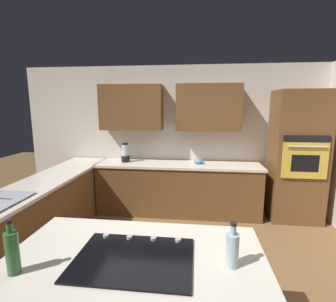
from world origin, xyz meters
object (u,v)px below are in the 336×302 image
(wall_oven, at_px, (297,157))
(mixing_bowl, at_px, (198,161))
(oil_bottle, at_px, (12,251))
(blender, at_px, (125,154))
(second_bottle, at_px, (232,249))
(cooktop, at_px, (134,258))

(wall_oven, xyz_separation_m, mixing_bowl, (1.60, -0.04, -0.12))
(mixing_bowl, bearing_deg, oil_bottle, 70.20)
(blender, height_order, oil_bottle, blender)
(blender, bearing_deg, oil_bottle, 93.79)
(blender, xyz_separation_m, mixing_bowl, (-1.30, 0.00, -0.10))
(wall_oven, distance_m, blender, 2.90)
(mixing_bowl, distance_m, second_bottle, 2.84)
(oil_bottle, bearing_deg, mixing_bowl, -109.80)
(cooktop, height_order, blender, blender)
(oil_bottle, bearing_deg, cooktop, -162.11)
(mixing_bowl, xyz_separation_m, oil_bottle, (1.10, 3.05, 0.09))
(wall_oven, distance_m, second_bottle, 3.13)
(cooktop, distance_m, blender, 2.97)
(oil_bottle, height_order, second_bottle, oil_bottle)
(blender, xyz_separation_m, second_bottle, (-1.49, 2.83, -0.03))
(wall_oven, bearing_deg, cooktop, 54.03)
(cooktop, xyz_separation_m, blender, (0.87, -2.83, 0.14))
(wall_oven, height_order, cooktop, wall_oven)
(blender, distance_m, second_bottle, 3.20)
(blender, bearing_deg, second_bottle, 117.80)
(wall_oven, relative_size, mixing_bowl, 12.65)
(cooktop, relative_size, blender, 2.23)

